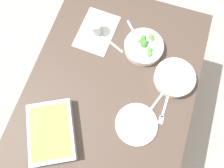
{
  "coord_description": "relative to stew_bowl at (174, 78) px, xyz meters",
  "views": [
    {
      "loc": [
        -0.31,
        -0.1,
        1.84
      ],
      "look_at": [
        0.0,
        0.0,
        0.74
      ],
      "focal_mm": 33.77,
      "sensor_mm": 36.0,
      "label": 1
    }
  ],
  "objects": [
    {
      "name": "baking_dish",
      "position": [
        -0.46,
        0.52,
        0.0
      ],
      "size": [
        0.37,
        0.33,
        0.06
      ],
      "color": "silver",
      "rests_on": "dining_table"
    },
    {
      "name": "spoon_spare",
      "position": [
        0.12,
        0.41,
        -0.03
      ],
      "size": [
        0.09,
        0.17,
        0.01
      ],
      "color": "silver",
      "rests_on": "dining_table"
    },
    {
      "name": "placemat",
      "position": [
        0.15,
        0.5,
        -0.03
      ],
      "size": [
        0.29,
        0.22,
        0.0
      ],
      "primitive_type": "cube",
      "rotation": [
        0.0,
        0.0,
        -0.06
      ],
      "color": "silver",
      "rests_on": "dining_table"
    },
    {
      "name": "broccoli_bowl",
      "position": [
        0.13,
        0.2,
        -0.0
      ],
      "size": [
        0.22,
        0.22,
        0.07
      ],
      "color": "white",
      "rests_on": "dining_table"
    },
    {
      "name": "drink_cup",
      "position": [
        0.15,
        0.5,
        0.01
      ],
      "size": [
        0.07,
        0.07,
        0.08
      ],
      "color": "#B2BCC6",
      "rests_on": "dining_table"
    },
    {
      "name": "spoon_by_broccoli",
      "position": [
        0.19,
        0.27,
        -0.03
      ],
      "size": [
        0.14,
        0.13,
        0.01
      ],
      "color": "silver",
      "rests_on": "dining_table"
    },
    {
      "name": "dining_table",
      "position": [
        -0.13,
        0.31,
        -0.12
      ],
      "size": [
        1.2,
        0.9,
        0.74
      ],
      "color": "#4C3D33",
      "rests_on": "ground_plane"
    },
    {
      "name": "stew_bowl",
      "position": [
        0.0,
        0.0,
        0.0
      ],
      "size": [
        0.22,
        0.22,
        0.06
      ],
      "color": "white",
      "rests_on": "dining_table"
    },
    {
      "name": "side_plate",
      "position": [
        -0.3,
        0.12,
        -0.03
      ],
      "size": [
        0.22,
        0.22,
        0.01
      ],
      "primitive_type": "cylinder",
      "color": "silver",
      "rests_on": "dining_table"
    },
    {
      "name": "ground_plane",
      "position": [
        -0.13,
        0.31,
        -0.77
      ],
      "size": [
        6.0,
        6.0,
        0.0
      ],
      "primitive_type": "plane",
      "color": "#B2A899"
    },
    {
      "name": "spoon_by_stew",
      "position": [
        -0.11,
        0.04,
        -0.03
      ],
      "size": [
        0.17,
        0.08,
        0.01
      ],
      "color": "silver",
      "rests_on": "dining_table"
    },
    {
      "name": "fork_on_table",
      "position": [
        -0.18,
        0.01,
        -0.03
      ],
      "size": [
        0.18,
        0.03,
        0.01
      ],
      "color": "silver",
      "rests_on": "dining_table"
    }
  ]
}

